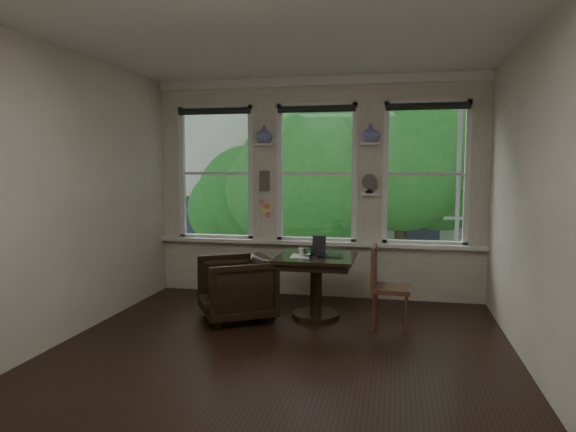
% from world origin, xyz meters
% --- Properties ---
extents(ground, '(4.50, 4.50, 0.00)m').
position_xyz_m(ground, '(0.00, 0.00, 0.00)').
color(ground, black).
rests_on(ground, ground).
extents(ceiling, '(4.50, 4.50, 0.00)m').
position_xyz_m(ceiling, '(0.00, 0.00, 3.00)').
color(ceiling, silver).
rests_on(ceiling, ground).
extents(wall_back, '(4.50, 0.00, 4.50)m').
position_xyz_m(wall_back, '(0.00, 2.25, 1.50)').
color(wall_back, beige).
rests_on(wall_back, ground).
extents(wall_front, '(4.50, 0.00, 4.50)m').
position_xyz_m(wall_front, '(0.00, -2.25, 1.50)').
color(wall_front, beige).
rests_on(wall_front, ground).
extents(wall_left, '(0.00, 4.50, 4.50)m').
position_xyz_m(wall_left, '(-2.25, 0.00, 1.50)').
color(wall_left, beige).
rests_on(wall_left, ground).
extents(wall_right, '(0.00, 4.50, 4.50)m').
position_xyz_m(wall_right, '(2.25, 0.00, 1.50)').
color(wall_right, beige).
rests_on(wall_right, ground).
extents(window_left, '(1.10, 0.12, 1.90)m').
position_xyz_m(window_left, '(-1.45, 2.25, 1.70)').
color(window_left, white).
rests_on(window_left, ground).
extents(window_center, '(1.10, 0.12, 1.90)m').
position_xyz_m(window_center, '(0.00, 2.25, 1.70)').
color(window_center, white).
rests_on(window_center, ground).
extents(window_right, '(1.10, 0.12, 1.90)m').
position_xyz_m(window_right, '(1.45, 2.25, 1.70)').
color(window_right, white).
rests_on(window_right, ground).
extents(shelf_left, '(0.26, 0.16, 0.03)m').
position_xyz_m(shelf_left, '(-0.72, 2.15, 2.10)').
color(shelf_left, white).
rests_on(shelf_left, ground).
extents(shelf_right, '(0.26, 0.16, 0.03)m').
position_xyz_m(shelf_right, '(0.72, 2.15, 2.10)').
color(shelf_right, white).
rests_on(shelf_right, ground).
extents(intercom, '(0.14, 0.06, 0.28)m').
position_xyz_m(intercom, '(-0.72, 2.18, 1.60)').
color(intercom, '#59544F').
rests_on(intercom, ground).
extents(sticky_notes, '(0.16, 0.01, 0.24)m').
position_xyz_m(sticky_notes, '(-0.72, 2.19, 1.25)').
color(sticky_notes, pink).
rests_on(sticky_notes, ground).
extents(desk_fan, '(0.20, 0.20, 0.24)m').
position_xyz_m(desk_fan, '(0.72, 2.13, 1.53)').
color(desk_fan, '#59544F').
rests_on(desk_fan, ground).
extents(vase_left, '(0.24, 0.24, 0.25)m').
position_xyz_m(vase_left, '(-0.72, 2.15, 2.24)').
color(vase_left, silver).
rests_on(vase_left, shelf_left).
extents(vase_right, '(0.24, 0.24, 0.25)m').
position_xyz_m(vase_right, '(0.72, 2.15, 2.24)').
color(vase_right, silver).
rests_on(vase_right, shelf_right).
extents(table, '(0.90, 0.90, 0.75)m').
position_xyz_m(table, '(0.17, 1.15, 0.38)').
color(table, black).
rests_on(table, ground).
extents(armchair_left, '(1.11, 1.11, 0.74)m').
position_xyz_m(armchair_left, '(-0.74, 0.90, 0.37)').
color(armchair_left, black).
rests_on(armchair_left, ground).
extents(cushion_red, '(0.45, 0.45, 0.06)m').
position_xyz_m(cushion_red, '(-0.74, 0.90, 0.45)').
color(cushion_red, maroon).
rests_on(cushion_red, armchair_left).
extents(side_chair_right, '(0.43, 0.43, 0.92)m').
position_xyz_m(side_chair_right, '(1.04, 0.92, 0.46)').
color(side_chair_right, '#442118').
rests_on(side_chair_right, ground).
extents(laptop, '(0.33, 0.24, 0.02)m').
position_xyz_m(laptop, '(0.32, 1.08, 0.76)').
color(laptop, black).
rests_on(laptop, table).
extents(mug, '(0.12, 0.12, 0.09)m').
position_xyz_m(mug, '(0.00, 1.13, 0.79)').
color(mug, white).
rests_on(mug, table).
extents(drinking_glass, '(0.16, 0.16, 0.10)m').
position_xyz_m(drinking_glass, '(0.09, 1.07, 0.80)').
color(drinking_glass, white).
rests_on(drinking_glass, table).
extents(tablet, '(0.16, 0.08, 0.22)m').
position_xyz_m(tablet, '(0.18, 1.26, 0.86)').
color(tablet, black).
rests_on(tablet, table).
extents(papers, '(0.24, 0.31, 0.00)m').
position_xyz_m(papers, '(-0.01, 1.07, 0.75)').
color(papers, silver).
rests_on(papers, table).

